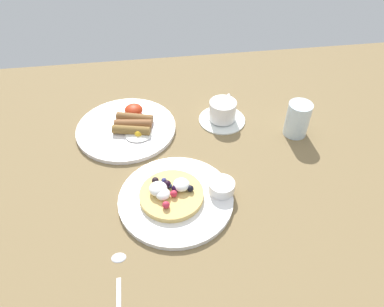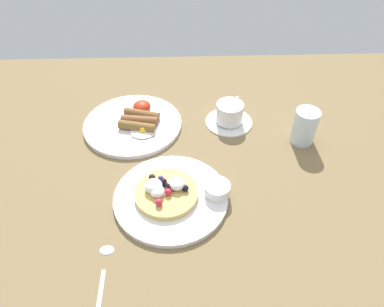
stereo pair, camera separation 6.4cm
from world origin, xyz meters
name	(u,v)px [view 1 (the left image)]	position (x,y,z in m)	size (l,w,h in m)	color
ground_plane	(192,179)	(0.00, 0.00, -0.01)	(2.01, 1.13, 0.03)	olive
pancake_plate	(176,199)	(-0.05, -0.07, 0.01)	(0.25, 0.25, 0.01)	white
pancake_with_berries	(170,193)	(-0.06, -0.07, 0.02)	(0.14, 0.14, 0.04)	#DAB562
syrup_ramekin	(222,187)	(0.05, -0.07, 0.02)	(0.06, 0.06, 0.03)	white
breakfast_plate	(126,129)	(-0.15, 0.19, 0.01)	(0.26, 0.26, 0.01)	white
fried_breakfast	(134,121)	(-0.13, 0.19, 0.02)	(0.11, 0.15, 0.03)	brown
coffee_saucer	(222,119)	(0.11, 0.19, 0.00)	(0.13, 0.13, 0.01)	white
coffee_cup	(223,110)	(0.11, 0.19, 0.04)	(0.07, 0.09, 0.05)	white
teaspoon	(119,271)	(-0.17, -0.22, 0.00)	(0.03, 0.14, 0.01)	silver
water_glass	(298,119)	(0.29, 0.11, 0.05)	(0.06, 0.06, 0.09)	silver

